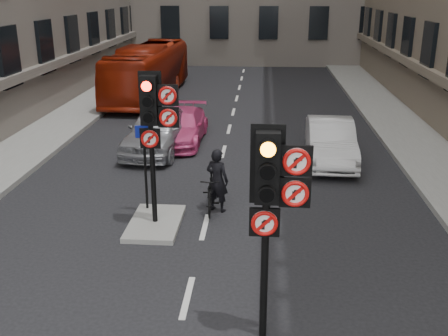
# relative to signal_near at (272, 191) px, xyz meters

# --- Properties ---
(pavement_left) EXTENTS (3.00, 50.00, 0.16)m
(pavement_left) POSITION_rel_signal_near_xyz_m (-8.69, 11.01, -2.50)
(pavement_left) COLOR gray
(pavement_left) RESTS_ON ground
(pavement_right) EXTENTS (3.00, 50.00, 0.16)m
(pavement_right) POSITION_rel_signal_near_xyz_m (5.71, 11.01, -2.50)
(pavement_right) COLOR gray
(pavement_right) RESTS_ON ground
(centre_island) EXTENTS (1.20, 2.00, 0.12)m
(centre_island) POSITION_rel_signal_near_xyz_m (-2.69, 4.01, -2.52)
(centre_island) COLOR gray
(centre_island) RESTS_ON ground
(signal_near) EXTENTS (0.91, 0.40, 3.58)m
(signal_near) POSITION_rel_signal_near_xyz_m (0.00, 0.00, 0.00)
(signal_near) COLOR black
(signal_near) RESTS_ON ground
(signal_far) EXTENTS (0.91, 0.40, 3.58)m
(signal_far) POSITION_rel_signal_near_xyz_m (-2.60, 4.00, 0.12)
(signal_far) COLOR black
(signal_far) RESTS_ON centre_island
(car_silver) EXTENTS (2.13, 4.51, 1.49)m
(car_silver) POSITION_rel_signal_near_xyz_m (-3.76, 9.96, -1.84)
(car_silver) COLOR #B1B3B9
(car_silver) RESTS_ON ground
(car_white) EXTENTS (1.57, 4.18, 1.37)m
(car_white) POSITION_rel_signal_near_xyz_m (2.06, 9.23, -1.90)
(car_white) COLOR silver
(car_white) RESTS_ON ground
(car_pink) EXTENTS (1.71, 4.06, 1.17)m
(car_pink) POSITION_rel_signal_near_xyz_m (-3.12, 11.07, -2.00)
(car_pink) COLOR #CF3C79
(car_pink) RESTS_ON ground
(bus_red) EXTENTS (2.67, 9.60, 2.65)m
(bus_red) POSITION_rel_signal_near_xyz_m (-5.99, 19.03, -1.26)
(bus_red) COLOR maroon
(bus_red) RESTS_ON ground
(motorcycle) EXTENTS (0.51, 1.65, 0.98)m
(motorcycle) POSITION_rel_signal_near_xyz_m (-1.44, 5.01, -2.09)
(motorcycle) COLOR black
(motorcycle) RESTS_ON ground
(motorcyclist) EXTENTS (0.71, 0.60, 1.66)m
(motorcyclist) POSITION_rel_signal_near_xyz_m (-1.27, 5.01, -1.75)
(motorcyclist) COLOR black
(motorcyclist) RESTS_ON ground
(info_sign) EXTENTS (0.38, 0.13, 2.17)m
(info_sign) POSITION_rel_signal_near_xyz_m (-3.04, 4.74, -1.06)
(info_sign) COLOR black
(info_sign) RESTS_ON centre_island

